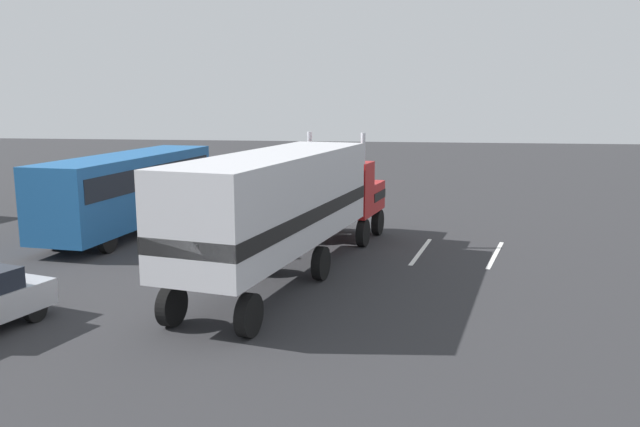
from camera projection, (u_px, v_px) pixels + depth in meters
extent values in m
plane|color=#2D2D30|center=(335.00, 240.00, 26.10)|extent=(120.00, 120.00, 0.00)
cube|color=silver|center=(421.00, 251.00, 24.12)|extent=(4.35, 0.98, 0.01)
cube|color=silver|center=(495.00, 255.00, 23.59)|extent=(4.31, 1.23, 0.01)
cube|color=#B21919|center=(351.00, 195.00, 26.86)|extent=(2.28, 2.82, 1.20)
cube|color=#B21919|center=(340.00, 189.00, 25.29)|extent=(1.88, 2.73, 2.20)
cube|color=silver|center=(358.00, 192.00, 27.73)|extent=(0.51, 2.07, 1.08)
cube|color=black|center=(351.00, 194.00, 26.85)|extent=(2.28, 2.86, 0.36)
cylinder|color=silver|center=(310.00, 174.00, 25.04)|extent=(0.18, 0.18, 3.40)
cylinder|color=silver|center=(363.00, 177.00, 24.31)|extent=(0.18, 0.18, 3.40)
cube|color=silver|center=(276.00, 199.00, 19.31)|extent=(10.81, 4.70, 2.80)
cube|color=black|center=(277.00, 212.00, 19.39)|extent=(10.82, 4.74, 0.44)
cylinder|color=silver|center=(313.00, 215.00, 26.34)|extent=(1.40, 0.89, 0.64)
cylinder|color=black|center=(329.00, 219.00, 27.71)|extent=(1.14, 0.52, 1.10)
cylinder|color=black|center=(378.00, 222.00, 26.98)|extent=(1.14, 0.52, 1.10)
cylinder|color=black|center=(311.00, 229.00, 25.58)|extent=(1.14, 0.52, 1.10)
cylinder|color=black|center=(363.00, 233.00, 24.85)|extent=(1.14, 0.52, 1.10)
cylinder|color=black|center=(259.00, 257.00, 21.00)|extent=(1.14, 0.52, 1.10)
cylinder|color=black|center=(321.00, 263.00, 20.27)|extent=(1.14, 0.52, 1.10)
cylinder|color=black|center=(172.00, 305.00, 16.15)|extent=(1.14, 0.52, 1.10)
cylinder|color=black|center=(249.00, 315.00, 15.41)|extent=(1.14, 0.52, 1.10)
cylinder|color=black|center=(248.00, 247.00, 23.08)|extent=(0.18, 0.18, 0.82)
cylinder|color=black|center=(246.00, 248.00, 22.95)|extent=(0.18, 0.18, 0.82)
cylinder|color=#333338|center=(247.00, 229.00, 22.89)|extent=(0.34, 0.34, 0.58)
sphere|color=tan|center=(247.00, 218.00, 22.81)|extent=(0.23, 0.23, 0.23)
cube|color=black|center=(242.00, 227.00, 22.96)|extent=(0.30, 0.23, 0.36)
cube|color=#1E5999|center=(131.00, 188.00, 27.35)|extent=(11.21, 3.72, 2.90)
cube|color=black|center=(130.00, 175.00, 27.25)|extent=(10.56, 3.69, 0.90)
cylinder|color=black|center=(155.00, 204.00, 31.80)|extent=(1.02, 0.39, 1.00)
cylinder|color=black|center=(196.00, 206.00, 31.26)|extent=(1.02, 0.39, 1.00)
cylinder|color=black|center=(56.00, 237.00, 24.36)|extent=(1.02, 0.39, 1.00)
cylinder|color=black|center=(107.00, 240.00, 23.82)|extent=(1.02, 0.39, 1.00)
cylinder|color=black|center=(35.00, 310.00, 16.49)|extent=(0.68, 0.38, 0.64)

